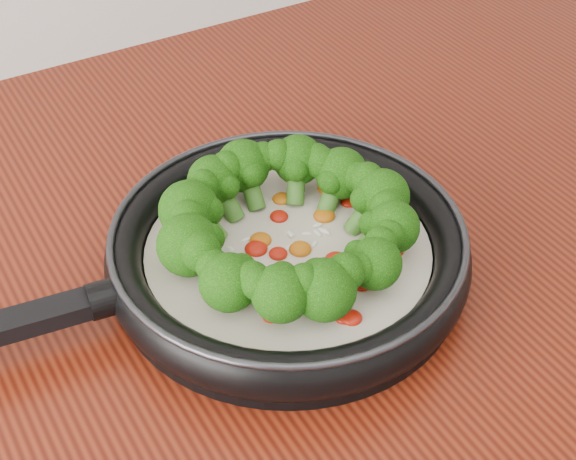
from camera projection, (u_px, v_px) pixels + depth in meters
skillet at (284, 246)px, 0.70m from camera, size 0.48×0.33×0.08m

